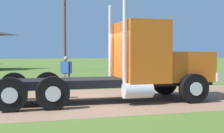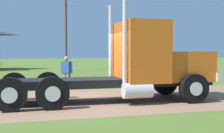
# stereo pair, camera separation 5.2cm
# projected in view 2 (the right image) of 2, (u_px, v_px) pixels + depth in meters

# --- Properties ---
(ground_plane) EXTENTS (200.00, 200.00, 0.00)m
(ground_plane) POSITION_uv_depth(u_px,v_px,m) (87.00, 100.00, 11.22)
(ground_plane) COLOR #57732A
(dirt_track) EXTENTS (120.00, 6.32, 0.01)m
(dirt_track) POSITION_uv_depth(u_px,v_px,m) (87.00, 100.00, 11.22)
(dirt_track) COLOR #9B7255
(dirt_track) RESTS_ON ground_plane
(truck_foreground_white) EXTENTS (8.28, 2.75, 3.63)m
(truck_foreground_white) POSITION_uv_depth(u_px,v_px,m) (137.00, 65.00, 11.15)
(truck_foreground_white) COLOR black
(truck_foreground_white) RESTS_ON ground_plane
(visitor_far_side) EXTENTS (0.53, 0.53, 1.61)m
(visitor_far_side) POSITION_uv_depth(u_px,v_px,m) (66.00, 71.00, 14.85)
(visitor_far_side) COLOR #264C8C
(visitor_far_side) RESTS_ON ground_plane
(utility_pole_near) EXTENTS (0.39, 2.20, 7.33)m
(utility_pole_near) POSITION_uv_depth(u_px,v_px,m) (66.00, 32.00, 30.66)
(utility_pole_near) COLOR brown
(utility_pole_near) RESTS_ON ground_plane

